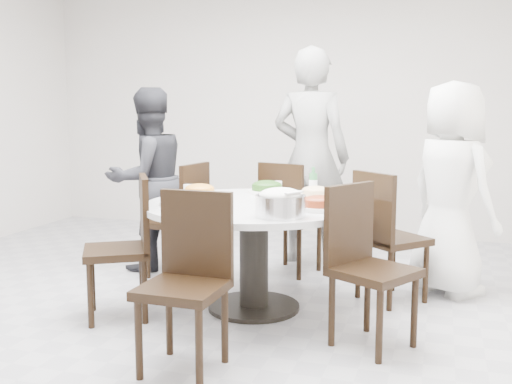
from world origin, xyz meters
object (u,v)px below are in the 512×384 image
(diner_right, at_px, (451,189))
(diner_middle, at_px, (311,157))
(chair_ne, at_px, (393,237))
(chair_sw, at_px, (116,248))
(chair_n, at_px, (292,218))
(rice_bowl, at_px, (280,206))
(chair_nw, at_px, (176,220))
(chair_s, at_px, (182,285))
(beverage_bottle, at_px, (313,181))
(diner_left, at_px, (148,179))
(soup_bowl, at_px, (188,205))
(chair_se, at_px, (374,268))
(dining_table, at_px, (254,256))

(diner_right, xyz_separation_m, diner_middle, (-1.20, 0.59, 0.17))
(chair_ne, xyz_separation_m, chair_sw, (-1.72, -0.91, 0.00))
(chair_n, height_order, rice_bowl, chair_n)
(chair_sw, distance_m, diner_right, 2.46)
(chair_nw, xyz_separation_m, chair_s, (0.82, -1.68, 0.00))
(chair_nw, relative_size, diner_middle, 0.49)
(rice_bowl, bearing_deg, beverage_bottle, 89.90)
(chair_s, height_order, diner_left, diner_left)
(chair_nw, height_order, soup_bowl, chair_nw)
(diner_middle, bearing_deg, diner_left, 31.43)
(chair_se, bearing_deg, chair_nw, 89.43)
(chair_sw, distance_m, diner_middle, 2.09)
(chair_ne, height_order, diner_right, diner_right)
(dining_table, distance_m, beverage_bottle, 0.76)
(dining_table, relative_size, diner_right, 0.94)
(chair_n, relative_size, chair_sw, 1.00)
(chair_ne, height_order, chair_se, same)
(diner_left, bearing_deg, dining_table, 89.22)
(chair_ne, bearing_deg, chair_nw, 38.46)
(diner_left, distance_m, beverage_bottle, 1.54)
(soup_bowl, relative_size, beverage_bottle, 1.15)
(soup_bowl, bearing_deg, beverage_bottle, 56.61)
(chair_se, bearing_deg, soup_bowl, 120.18)
(rice_bowl, bearing_deg, chair_nw, 138.23)
(chair_s, xyz_separation_m, diner_left, (-1.15, 1.83, 0.31))
(chair_ne, distance_m, chair_nw, 1.78)
(chair_sw, bearing_deg, chair_ne, 87.06)
(chair_sw, xyz_separation_m, diner_left, (-0.38, 1.20, 0.31))
(dining_table, xyz_separation_m, diner_left, (-1.20, 0.77, 0.41))
(diner_middle, bearing_deg, diner_right, 160.05)
(chair_ne, height_order, beverage_bottle, beverage_bottle)
(diner_middle, bearing_deg, beverage_bottle, 109.68)
(chair_nw, height_order, chair_s, same)
(chair_nw, distance_m, beverage_bottle, 1.25)
(diner_left, xyz_separation_m, beverage_bottle, (1.51, -0.27, 0.07))
(soup_bowl, bearing_deg, dining_table, 55.07)
(chair_nw, distance_m, rice_bowl, 1.62)
(diner_left, relative_size, soup_bowl, 6.45)
(chair_ne, bearing_deg, diner_left, 34.95)
(dining_table, distance_m, soup_bowl, 0.67)
(chair_n, xyz_separation_m, chair_sw, (-0.85, -1.43, 0.00))
(chair_n, relative_size, diner_middle, 0.49)
(chair_n, xyz_separation_m, diner_right, (1.27, -0.21, 0.32))
(chair_nw, distance_m, diner_right, 2.20)
(chair_se, relative_size, diner_left, 0.61)
(beverage_bottle, bearing_deg, dining_table, -122.00)
(chair_ne, xyz_separation_m, chair_nw, (-1.78, 0.13, 0.00))
(diner_right, relative_size, diner_left, 1.02)
(chair_se, distance_m, soup_bowl, 1.21)
(chair_ne, bearing_deg, chair_n, 12.10)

